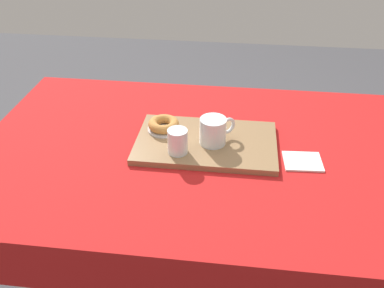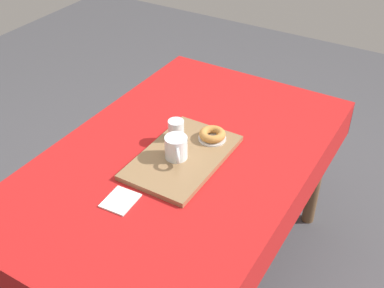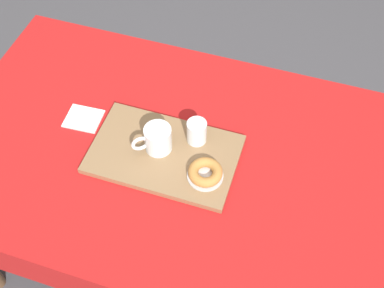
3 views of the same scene
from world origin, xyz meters
TOP-DOWN VIEW (x-y plane):
  - ground_plane at (0.00, 0.00)m, footprint 6.00×6.00m
  - dining_table at (0.00, 0.00)m, footprint 1.51×0.96m
  - serving_tray at (0.02, 0.02)m, footprint 0.47×0.29m
  - tea_mug_left at (0.04, 0.01)m, footprint 0.12×0.10m
  - water_glass_near at (-0.07, -0.06)m, footprint 0.06×0.06m
  - donut_plate_left at (-0.14, 0.07)m, footprint 0.11×0.11m
  - sugar_donut_left at (-0.14, 0.07)m, footprint 0.11×0.11m
  - paper_napkin at (0.33, -0.04)m, footprint 0.13×0.11m

SIDE VIEW (x-z plane):
  - ground_plane at x=0.00m, z-range 0.00..0.00m
  - dining_table at x=0.00m, z-range 0.27..0.99m
  - paper_napkin at x=0.33m, z-range 0.72..0.73m
  - serving_tray at x=0.02m, z-range 0.72..0.74m
  - donut_plate_left at x=-0.14m, z-range 0.74..0.75m
  - sugar_donut_left at x=-0.14m, z-range 0.75..0.78m
  - water_glass_near at x=-0.07m, z-range 0.74..0.82m
  - tea_mug_left at x=0.04m, z-range 0.74..0.83m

